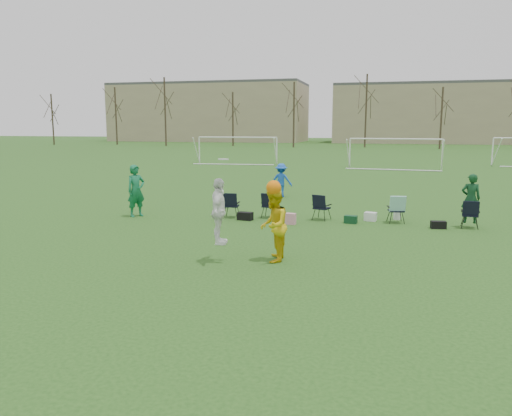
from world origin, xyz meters
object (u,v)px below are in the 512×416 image
(fielder_blue, at_px, (281,180))
(goal_left, at_px, (237,143))
(center_contest, at_px, (254,219))
(fielder_green_near, at_px, (136,191))
(goal_mid, at_px, (395,145))

(fielder_blue, bearing_deg, goal_left, -71.03)
(center_contest, relative_size, goal_left, 0.36)
(fielder_green_near, relative_size, goal_left, 0.27)
(fielder_green_near, xyz_separation_m, goal_left, (-4.00, 27.08, 0.92))
(fielder_green_near, height_order, goal_mid, goal_mid)
(fielder_green_near, height_order, goal_left, goal_left)
(goal_mid, bearing_deg, center_contest, -93.41)
(fielder_blue, distance_m, center_contest, 11.88)
(fielder_green_near, distance_m, goal_mid, 27.02)
(fielder_green_near, xyz_separation_m, fielder_blue, (4.36, 6.61, -0.18))
(fielder_blue, distance_m, goal_mid, 19.34)
(goal_mid, bearing_deg, fielder_green_near, -107.75)
(fielder_green_near, xyz_separation_m, center_contest, (6.07, -5.14, 0.11))
(fielder_blue, xyz_separation_m, center_contest, (1.72, -11.75, 0.28))
(fielder_green_near, relative_size, goal_mid, 0.27)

